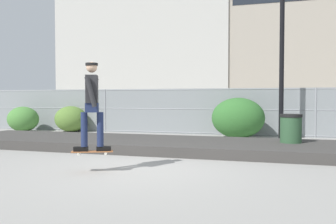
{
  "coord_description": "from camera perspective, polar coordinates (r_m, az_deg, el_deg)",
  "views": [
    {
      "loc": [
        2.85,
        -6.75,
        1.45
      ],
      "look_at": [
        -0.5,
        4.49,
        1.01
      ],
      "focal_mm": 38.75,
      "sensor_mm": 36.0,
      "label": 1
    }
  ],
  "objects": [
    {
      "name": "skateboard",
      "position": [
        7.29,
        -11.81,
        -6.14
      ],
      "size": [
        0.81,
        0.5,
        0.07
      ],
      "color": "#9E5B33"
    },
    {
      "name": "shrub_center",
      "position": [
        16.3,
        -15.04,
        -1.06
      ],
      "size": [
        1.45,
        1.18,
        1.12
      ],
      "color": "#567A33",
      "rests_on": "ground_plane"
    },
    {
      "name": "library_building",
      "position": [
        47.97,
        -2.85,
        15.3
      ],
      "size": [
        21.21,
        10.08,
        24.73
      ],
      "color": "#B2AFA8",
      "rests_on": "ground_plane"
    },
    {
      "name": "street_lamp",
      "position": [
        13.58,
        17.55,
        15.87
      ],
      "size": [
        0.44,
        0.44,
        7.67
      ],
      "color": "black",
      "rests_on": "ground_plane"
    },
    {
      "name": "office_block",
      "position": [
        47.69,
        24.64,
        12.46
      ],
      "size": [
        23.78,
        14.47,
        20.28
      ],
      "color": "#9E9384",
      "rests_on": "ground_plane"
    },
    {
      "name": "shrub_right",
      "position": [
        13.41,
        10.95,
        -0.93
      ],
      "size": [
        1.91,
        1.57,
        1.48
      ],
      "color": "#336B2D",
      "rests_on": "ground_plane"
    },
    {
      "name": "gravel_berm",
      "position": [
        10.34,
        0.44,
        -5.18
      ],
      "size": [
        13.53,
        2.87,
        0.26
      ],
      "primitive_type": "cube",
      "color": "#3D3A38",
      "rests_on": "ground_plane"
    },
    {
      "name": "skater",
      "position": [
        7.22,
        -11.87,
        1.77
      ],
      "size": [
        0.7,
        0.62,
        1.74
      ],
      "color": "black",
      "rests_on": "skateboard"
    },
    {
      "name": "ground_plane",
      "position": [
        7.47,
        -6.27,
        -9.05
      ],
      "size": [
        120.0,
        120.0,
        0.0
      ],
      "primitive_type": "plane",
      "color": "gray"
    },
    {
      "name": "parked_car_mid",
      "position": [
        18.39,
        13.76,
        0.18
      ],
      "size": [
        4.45,
        2.05,
        1.66
      ],
      "color": "#474C54",
      "rests_on": "ground_plane"
    },
    {
      "name": "parked_car_near",
      "position": [
        19.24,
        -3.77,
        0.32
      ],
      "size": [
        4.4,
        1.95,
        1.66
      ],
      "color": "#B7BABF",
      "rests_on": "ground_plane"
    },
    {
      "name": "trash_bin",
      "position": [
        10.29,
        18.76,
        -3.16
      ],
      "size": [
        0.59,
        0.59,
        1.03
      ],
      "color": "#2D5133",
      "rests_on": "ground_plane"
    },
    {
      "name": "chain_fence",
      "position": [
        14.61,
        5.32,
        0.11
      ],
      "size": [
        25.66,
        0.06,
        1.85
      ],
      "color": "gray",
      "rests_on": "ground_plane"
    },
    {
      "name": "shrub_left",
      "position": [
        17.04,
        -21.84,
        -1.04
      ],
      "size": [
        1.42,
        1.16,
        1.09
      ],
      "color": "#477F38",
      "rests_on": "ground_plane"
    }
  ]
}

